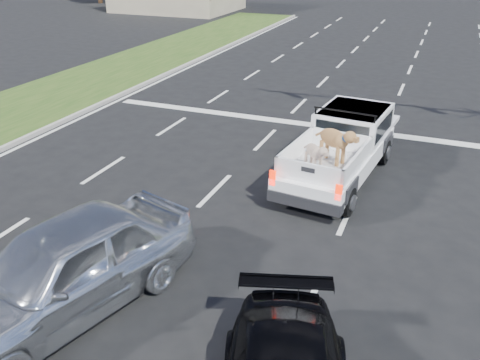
# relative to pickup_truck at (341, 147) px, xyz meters

# --- Properties ---
(ground) EXTENTS (160.00, 160.00, 0.00)m
(ground) POSITION_rel_pickup_truck_xyz_m (-1.10, -6.09, -0.89)
(ground) COLOR black
(ground) RESTS_ON ground
(road_markings) EXTENTS (17.75, 60.00, 0.01)m
(road_markings) POSITION_rel_pickup_truck_xyz_m (-1.10, 0.47, -0.88)
(road_markings) COLOR silver
(road_markings) RESTS_ON ground
(curb_left) EXTENTS (0.15, 60.00, 0.14)m
(curb_left) POSITION_rel_pickup_truck_xyz_m (-10.15, -0.09, -0.82)
(curb_left) COLOR gray
(curb_left) RESTS_ON ground
(pickup_truck) EXTENTS (2.36, 5.24, 1.90)m
(pickup_truck) POSITION_rel_pickup_truck_xyz_m (0.00, 0.00, 0.00)
(pickup_truck) COLOR black
(pickup_truck) RESTS_ON ground
(silver_sedan) EXTENTS (3.35, 5.41, 1.72)m
(silver_sedan) POSITION_rel_pickup_truck_xyz_m (-3.30, -7.35, -0.03)
(silver_sedan) COLOR silver
(silver_sedan) RESTS_ON ground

